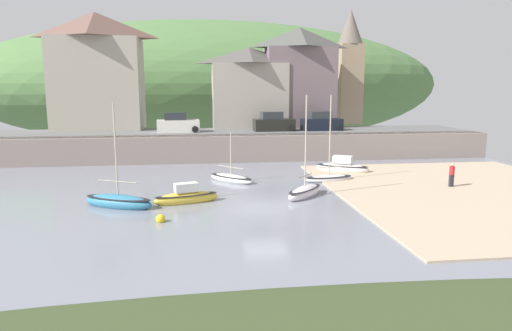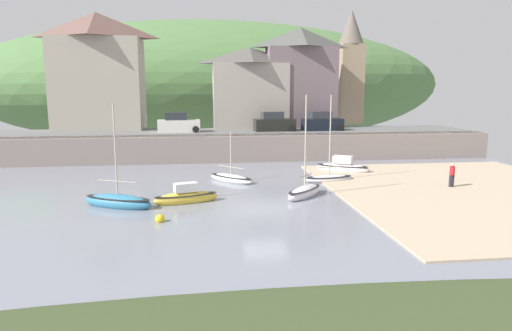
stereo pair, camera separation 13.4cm
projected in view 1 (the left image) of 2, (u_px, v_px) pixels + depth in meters
The scene contains 18 objects.
ground at pixel (342, 270), 16.79m from camera, with size 48.00×41.00×0.61m.
quay_seawall at pixel (238, 146), 42.86m from camera, with size 48.00×9.40×2.40m.
hillside_backdrop at pixel (206, 84), 78.43m from camera, with size 80.00×44.00×20.64m.
waterfront_building_left at pixel (97, 71), 47.41m from camera, with size 9.21×5.96×11.95m.
waterfront_building_centre at pixel (249, 87), 49.70m from camera, with size 8.27×5.12×8.58m.
waterfront_building_right at pixel (299, 77), 50.21m from camera, with size 7.72×4.83×10.76m.
church_with_spire at pixel (349, 66), 54.75m from camera, with size 3.00×3.00×13.44m.
sailboat_blue_trim at pixel (118, 202), 26.21m from camera, with size 4.44×3.00×6.14m.
sailboat_far_left at pixel (305, 192), 28.67m from camera, with size 3.24×3.43×6.53m.
sailboat_nearest_shore at pixel (342, 167), 37.04m from camera, with size 4.41×3.28×1.51m.
fishing_boat_green at pixel (231, 178), 33.31m from camera, with size 3.51×3.57×3.75m.
motorboat_with_cabin at pixel (186, 197), 27.13m from camera, with size 4.00×1.98×1.40m.
rowboat_small_beached at pixel (329, 178), 33.39m from camera, with size 3.81×1.85×6.38m.
parked_car_near_slipway at pixel (178, 124), 44.95m from camera, with size 4.19×1.92×1.95m.
parked_car_by_wall at pixel (273, 123), 46.15m from camera, with size 4.20×1.96×1.95m.
parked_car_end_of_row at pixel (321, 122), 46.78m from camera, with size 4.19×1.93×1.95m.
person_near_water at pixel (452, 174), 30.99m from camera, with size 0.34×0.34×1.62m.
mooring_buoy at pixel (161, 219), 23.32m from camera, with size 0.49×0.49×0.49m.
Camera 1 is at (-3.78, -24.91, 6.82)m, focal length 32.04 mm.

